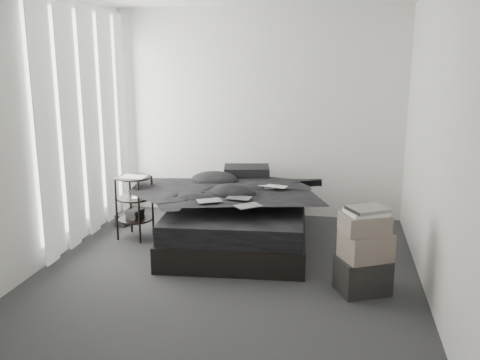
% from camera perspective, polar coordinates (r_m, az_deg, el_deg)
% --- Properties ---
extents(floor, '(3.60, 4.20, 0.01)m').
position_cam_1_polar(floor, '(5.09, -1.67, -10.32)').
color(floor, '#2D2E30').
rests_on(floor, ground).
extents(wall_back, '(3.60, 0.01, 2.60)m').
position_cam_1_polar(wall_back, '(6.77, 2.03, 7.06)').
color(wall_back, silver).
rests_on(wall_back, ground).
extents(wall_front, '(3.60, 0.01, 2.60)m').
position_cam_1_polar(wall_front, '(2.75, -11.12, -2.67)').
color(wall_front, silver).
rests_on(wall_front, ground).
extents(wall_left, '(0.01, 4.20, 2.60)m').
position_cam_1_polar(wall_left, '(5.40, -20.87, 4.56)').
color(wall_left, silver).
rests_on(wall_left, ground).
extents(wall_right, '(0.01, 4.20, 2.60)m').
position_cam_1_polar(wall_right, '(4.68, 20.31, 3.37)').
color(wall_right, silver).
rests_on(wall_right, ground).
extents(window_left, '(0.02, 2.00, 2.30)m').
position_cam_1_polar(window_left, '(6.16, -16.43, 6.36)').
color(window_left, white).
rests_on(window_left, wall_left).
extents(curtain_left, '(0.06, 2.12, 2.48)m').
position_cam_1_polar(curtain_left, '(6.15, -15.97, 5.71)').
color(curtain_left, white).
rests_on(curtain_left, wall_left).
extents(bed, '(1.59, 2.01, 0.26)m').
position_cam_1_polar(bed, '(5.90, -0.17, -5.55)').
color(bed, black).
rests_on(bed, floor).
extents(mattress, '(1.53, 1.95, 0.20)m').
position_cam_1_polar(mattress, '(5.83, -0.17, -3.39)').
color(mattress, black).
rests_on(mattress, bed).
extents(duvet, '(1.53, 1.73, 0.22)m').
position_cam_1_polar(duvet, '(5.73, -0.22, -1.48)').
color(duvet, black).
rests_on(duvet, mattress).
extents(pillow_lower, '(0.60, 0.43, 0.13)m').
position_cam_1_polar(pillow_lower, '(6.51, 0.16, -0.09)').
color(pillow_lower, black).
rests_on(pillow_lower, mattress).
extents(pillow_upper, '(0.60, 0.46, 0.12)m').
position_cam_1_polar(pillow_upper, '(6.45, 0.72, 0.94)').
color(pillow_upper, black).
rests_on(pillow_upper, pillow_lower).
extents(laptop, '(0.34, 0.26, 0.02)m').
position_cam_1_polar(laptop, '(5.76, 3.37, -0.16)').
color(laptop, silver).
rests_on(laptop, duvet).
extents(comic_a, '(0.29, 0.25, 0.01)m').
position_cam_1_polar(comic_a, '(5.29, -3.30, -1.49)').
color(comic_a, black).
rests_on(comic_a, duvet).
extents(comic_b, '(0.26, 0.19, 0.01)m').
position_cam_1_polar(comic_b, '(5.38, -0.13, -1.14)').
color(comic_b, black).
rests_on(comic_b, duvet).
extents(comic_c, '(0.29, 0.27, 0.01)m').
position_cam_1_polar(comic_c, '(5.10, 0.87, -1.90)').
color(comic_c, black).
rests_on(comic_c, duvet).
extents(side_stand, '(0.44, 0.44, 0.70)m').
position_cam_1_polar(side_stand, '(6.13, -11.16, -2.92)').
color(side_stand, black).
rests_on(side_stand, floor).
extents(papers, '(0.27, 0.20, 0.01)m').
position_cam_1_polar(papers, '(6.03, -11.28, 0.31)').
color(papers, white).
rests_on(papers, side_stand).
extents(floor_books, '(0.19, 0.23, 0.14)m').
position_cam_1_polar(floor_books, '(6.68, -12.23, -4.12)').
color(floor_books, black).
rests_on(floor_books, floor).
extents(box_lower, '(0.52, 0.47, 0.31)m').
position_cam_1_polar(box_lower, '(4.86, 12.94, -9.87)').
color(box_lower, black).
rests_on(box_lower, floor).
extents(box_mid, '(0.49, 0.46, 0.24)m').
position_cam_1_polar(box_mid, '(4.76, 13.26, -6.86)').
color(box_mid, '#6F6157').
rests_on(box_mid, box_lower).
extents(box_upper, '(0.46, 0.42, 0.16)m').
position_cam_1_polar(box_upper, '(4.69, 13.14, -4.54)').
color(box_upper, '#6F6157').
rests_on(box_upper, box_mid).
extents(art_book_white, '(0.40, 0.37, 0.03)m').
position_cam_1_polar(art_book_white, '(4.67, 13.31, -3.38)').
color(art_book_white, silver).
rests_on(art_book_white, box_upper).
extents(art_book_snake, '(0.39, 0.37, 0.03)m').
position_cam_1_polar(art_book_snake, '(4.66, 13.48, -3.04)').
color(art_book_snake, silver).
rests_on(art_book_snake, art_book_white).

